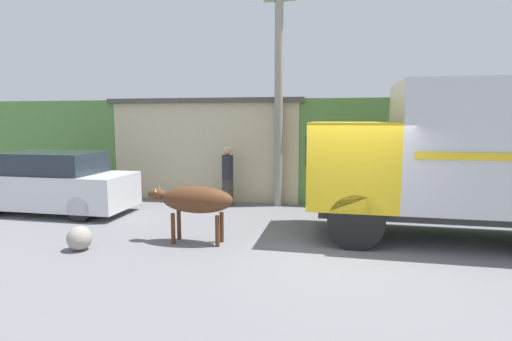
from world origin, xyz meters
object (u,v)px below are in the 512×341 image
cargo_truck (464,155)px  roadside_rock (79,238)px  brown_cow (195,200)px  utility_pole (279,88)px  parked_suv (52,184)px  pedestrian_on_hill (228,174)px

cargo_truck → roadside_rock: size_ratio=12.50×
brown_cow → utility_pole: utility_pole is taller
parked_suv → pedestrian_on_hill: (4.59, 1.86, 0.16)m
utility_pole → roadside_rock: utility_pole is taller
cargo_truck → parked_suv: bearing=179.0°
brown_cow → roadside_rock: (-2.12, -0.93, -0.68)m
cargo_truck → brown_cow: size_ratio=3.23×
cargo_truck → pedestrian_on_hill: cargo_truck is taller
brown_cow → roadside_rock: brown_cow is taller
cargo_truck → utility_pole: utility_pole is taller
brown_cow → parked_suv: bearing=168.4°
roadside_rock → cargo_truck: bearing=16.0°
pedestrian_on_hill → utility_pole: bearing=-143.3°
cargo_truck → pedestrian_on_hill: size_ratio=3.43×
parked_suv → pedestrian_on_hill: pedestrian_on_hill is taller
brown_cow → parked_suv: size_ratio=0.41×
brown_cow → parked_suv: 5.24m
utility_pole → parked_suv: bearing=-160.5°
brown_cow → utility_pole: (1.17, 3.98, 2.61)m
cargo_truck → utility_pole: (-4.37, 2.72, 1.67)m
pedestrian_on_hill → parked_suv: bearing=47.6°
brown_cow → utility_pole: bearing=82.3°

